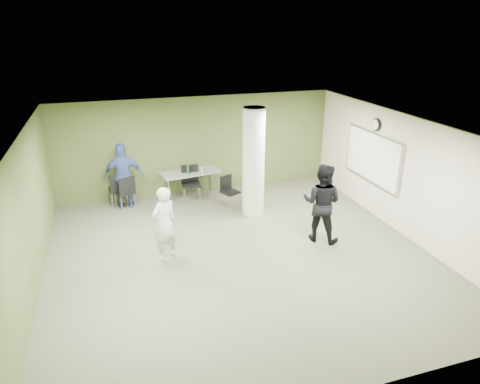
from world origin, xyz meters
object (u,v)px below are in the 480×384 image
object	(u,v)px
man_black	(322,203)
man_blue	(124,176)
folding_table	(191,173)
woman_white	(164,224)
chair_back_left	(118,187)

from	to	relation	value
man_black	man_blue	world-z (taller)	man_black
folding_table	man_blue	distance (m)	1.83
woman_white	man_black	xyz separation A→B (m)	(3.52, -0.21, 0.11)
chair_back_left	man_black	size ratio (longest dim) A/B	0.52
woman_white	man_blue	distance (m)	3.11
folding_table	woman_white	world-z (taller)	woman_white
chair_back_left	woman_white	distance (m)	3.26
folding_table	man_blue	world-z (taller)	man_blue
folding_table	woman_white	distance (m)	3.41
woman_white	man_black	distance (m)	3.53
woman_white	man_black	world-z (taller)	man_black
woman_white	man_black	size ratio (longest dim) A/B	0.88
chair_back_left	man_black	world-z (taller)	man_black
woman_white	folding_table	bearing A→B (deg)	-138.27
chair_back_left	woman_white	size ratio (longest dim) A/B	0.59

